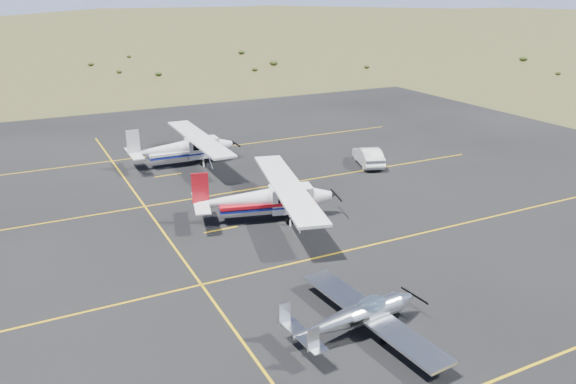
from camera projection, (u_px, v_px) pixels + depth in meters
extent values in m
plane|color=#383D1C|center=(336.00, 275.00, 26.61)|extent=(1600.00, 1600.00, 0.00)
cube|color=black|center=(273.00, 223.00, 32.48)|extent=(72.00, 72.00, 0.02)
cube|color=silver|center=(371.00, 314.00, 22.21)|extent=(1.92, 8.01, 0.11)
ellipsoid|color=#99BFD8|center=(371.00, 305.00, 22.06)|extent=(1.51, 0.94, 0.72)
cube|color=silver|center=(302.00, 334.00, 20.53)|extent=(0.83, 2.68, 0.05)
cube|color=silver|center=(313.00, 339.00, 19.55)|extent=(0.49, 0.09, 0.88)
cube|color=silver|center=(285.00, 313.00, 21.10)|extent=(0.49, 0.09, 0.88)
cylinder|color=black|center=(397.00, 315.00, 23.07)|extent=(0.30, 0.10, 0.30)
cylinder|color=black|center=(384.00, 339.00, 21.44)|extent=(0.36, 0.13, 0.35)
cylinder|color=black|center=(350.00, 314.00, 23.13)|extent=(0.36, 0.13, 0.35)
cube|color=white|center=(291.00, 198.00, 32.99)|extent=(2.69, 1.83, 1.51)
cube|color=white|center=(287.00, 186.00, 32.68)|extent=(4.61, 12.33, 0.16)
cube|color=black|center=(291.00, 194.00, 32.89)|extent=(2.05, 1.72, 0.61)
cube|color=red|center=(267.00, 202.00, 32.72)|extent=(5.73, 2.59, 0.20)
cube|color=red|center=(200.00, 188.00, 31.52)|extent=(0.94, 0.30, 1.79)
cube|color=white|center=(201.00, 203.00, 31.83)|extent=(1.66, 3.67, 0.07)
cylinder|color=black|center=(314.00, 212.00, 33.63)|extent=(0.42, 0.20, 0.40)
cylinder|color=black|center=(290.00, 221.00, 32.16)|extent=(0.51, 0.26, 0.49)
cylinder|color=black|center=(281.00, 207.00, 34.31)|extent=(0.51, 0.26, 0.49)
cube|color=white|center=(202.00, 147.00, 43.63)|extent=(2.45, 1.31, 1.49)
cube|color=white|center=(199.00, 138.00, 43.28)|extent=(1.92, 12.20, 0.15)
cube|color=black|center=(202.00, 144.00, 43.53)|extent=(1.79, 1.35, 0.61)
cube|color=white|center=(184.00, 151.00, 43.08)|extent=(5.55, 1.38, 0.20)
cube|color=white|center=(133.00, 142.00, 41.15)|extent=(0.94, 0.09, 1.77)
cube|color=white|center=(134.00, 153.00, 41.45)|extent=(0.89, 3.55, 0.07)
cylinder|color=black|center=(220.00, 157.00, 44.55)|extent=(0.40, 0.12, 0.40)
cylinder|color=black|center=(203.00, 163.00, 42.83)|extent=(0.49, 0.15, 0.49)
cylinder|color=black|center=(194.00, 155.00, 44.79)|extent=(0.49, 0.15, 0.49)
imported|color=silver|center=(368.00, 156.00, 43.01)|extent=(2.76, 4.51, 1.40)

